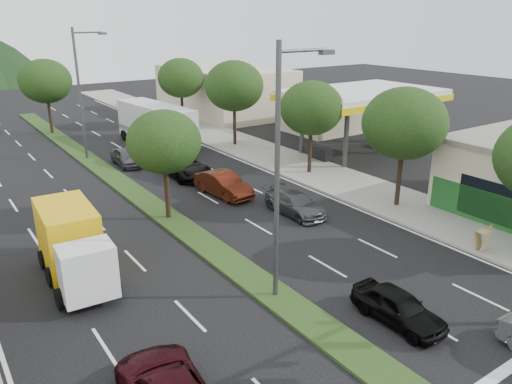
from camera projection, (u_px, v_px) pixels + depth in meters
sidewalk_right at (273, 157)px, 40.10m from camera, size 5.00×90.00×0.15m
median at (109, 174)px, 35.74m from camera, size 1.60×56.00×0.12m
gas_canopy at (362, 97)px, 39.74m from camera, size 12.20×8.20×5.25m
bldg_right_far at (225, 91)px, 57.75m from camera, size 10.00×16.00×5.20m
tree_r_b at (404, 123)px, 28.10m from camera, size 4.80×4.80×6.94m
tree_r_c at (311, 108)px, 34.40m from camera, size 4.40×4.40×6.48m
tree_r_d at (234, 86)px, 42.01m from camera, size 5.00×5.00×7.17m
tree_r_e at (181, 78)px, 49.87m from camera, size 4.60×4.60×6.71m
tree_med_near at (164, 142)px, 26.53m from camera, size 4.00×4.00×6.02m
tree_med_far at (45, 81)px, 46.50m from camera, size 4.80×4.80×6.94m
streetlight_near at (282, 164)px, 18.49m from camera, size 2.60×0.25×10.00m
streetlight_mid at (82, 88)px, 37.89m from camera, size 2.60×0.25×10.00m
car_queue_a at (398, 307)px, 18.35m from camera, size 1.55×3.77×1.28m
car_queue_b at (295, 203)px, 28.53m from camera, size 1.79×4.31×1.25m
car_queue_c at (223, 184)px, 31.44m from camera, size 1.97×4.61×1.48m
car_queue_d at (184, 166)px, 35.20m from camera, size 2.42×5.21×1.45m
car_queue_e at (126, 157)px, 37.84m from camera, size 1.62×3.85×1.30m
box_truck at (73, 246)px, 21.35m from camera, size 2.71×6.26×3.02m
motorhome at (156, 124)px, 43.18m from camera, size 3.72×9.55×3.58m
a_frame_sign at (482, 239)px, 23.74m from camera, size 0.61×0.69×1.33m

